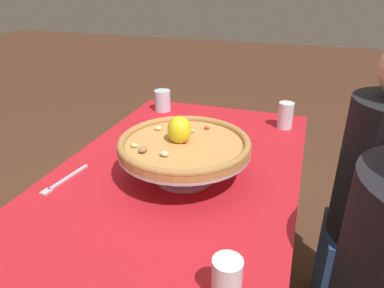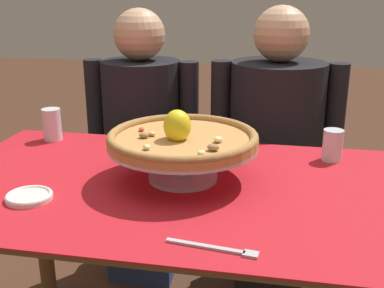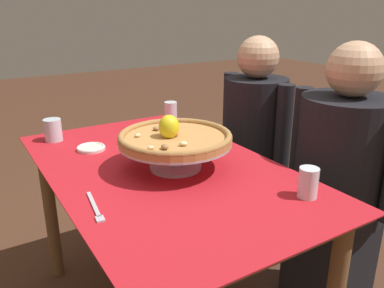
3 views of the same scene
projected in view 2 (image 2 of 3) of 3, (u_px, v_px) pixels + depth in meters
name	position (u px, v px, depth m)	size (l,w,h in m)	color
dining_table	(169.00, 219.00, 1.37)	(1.34, 0.81, 0.74)	brown
pizza_stand	(183.00, 154.00, 1.34)	(0.42, 0.42, 0.11)	#B7B7C1
pizza	(182.00, 137.00, 1.33)	(0.42, 0.42, 0.10)	#BC8447
water_glass_back_left	(52.00, 127.00, 1.70)	(0.07, 0.07, 0.11)	white
water_glass_back_right	(332.00, 147.00, 1.50)	(0.06, 0.06, 0.10)	white
side_plate	(29.00, 196.00, 1.23)	(0.12, 0.12, 0.02)	silver
dinner_fork	(217.00, 248.00, 1.00)	(0.20, 0.04, 0.01)	#B7B7C1
diner_left	(143.00, 153.00, 2.09)	(0.49, 0.34, 1.19)	navy
diner_right	(274.00, 156.00, 1.97)	(0.54, 0.39, 1.20)	black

